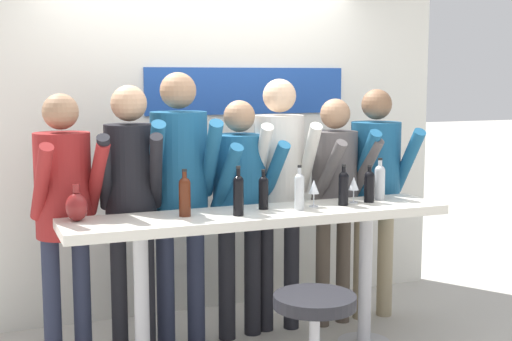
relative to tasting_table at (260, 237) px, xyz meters
name	(u,v)px	position (x,y,z in m)	size (l,w,h in m)	color
back_wall	(203,149)	(0.00, 1.21, 0.44)	(4.07, 0.12, 2.52)	silver
tasting_table	(260,237)	(0.00, 0.00, 0.00)	(2.47, 0.51, 0.98)	silver
bar_stool	(314,332)	(0.04, -0.69, -0.39)	(0.48, 0.48, 0.64)	#B2B2B7
person_far_left	(64,198)	(-1.15, 0.43, 0.25)	(0.46, 0.57, 1.72)	#23283D
person_left	(131,188)	(-0.73, 0.42, 0.29)	(0.46, 0.58, 1.77)	black
person_center_left	(180,178)	(-0.39, 0.48, 0.33)	(0.49, 0.61, 1.85)	#23283D
person_center	(240,193)	(0.04, 0.46, 0.21)	(0.48, 0.57, 1.66)	black
person_center_right	(279,175)	(0.34, 0.49, 0.31)	(0.48, 0.60, 1.81)	black
person_right	(335,185)	(0.77, 0.45, 0.22)	(0.43, 0.54, 1.67)	#473D33
person_far_right	(376,178)	(1.12, 0.47, 0.25)	(0.46, 0.56, 1.73)	gray
wine_bottle_0	(263,191)	(0.05, 0.07, 0.28)	(0.06, 0.06, 0.26)	black
wine_bottle_1	(238,193)	(-0.18, -0.07, 0.30)	(0.06, 0.06, 0.30)	black
wine_bottle_2	(380,181)	(0.92, 0.09, 0.30)	(0.07, 0.07, 0.29)	#B7BCC1
wine_bottle_3	(299,190)	(0.25, -0.04, 0.29)	(0.06, 0.06, 0.29)	#B7BCC1
wine_bottle_4	(369,185)	(0.80, 0.04, 0.28)	(0.07, 0.07, 0.25)	black
wine_bottle_5	(344,186)	(0.59, 0.00, 0.29)	(0.07, 0.07, 0.27)	black
wine_bottle_6	(185,195)	(-0.48, 0.03, 0.30)	(0.07, 0.07, 0.29)	#4C1E0F
wine_glass_0	(354,184)	(0.70, 0.06, 0.29)	(0.07, 0.07, 0.18)	silver
wine_glass_1	(314,188)	(0.38, 0.02, 0.29)	(0.07, 0.07, 0.18)	silver
decorative_vase	(77,206)	(-1.11, 0.12, 0.25)	(0.13, 0.13, 0.22)	maroon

